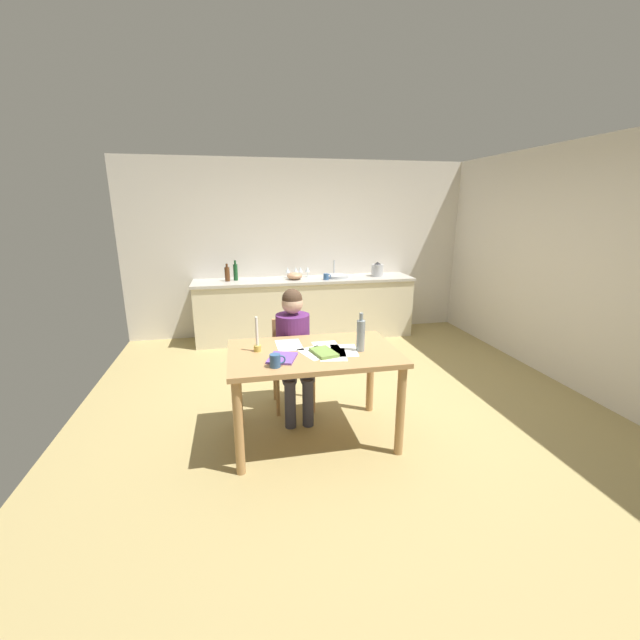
{
  "coord_description": "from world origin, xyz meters",
  "views": [
    {
      "loc": [
        -0.98,
        -3.58,
        1.92
      ],
      "look_at": [
        -0.21,
        0.15,
        0.85
      ],
      "focal_mm": 22.62,
      "sensor_mm": 36.0,
      "label": 1
    }
  ],
  "objects_px": {
    "chair_at_table": "(292,359)",
    "person_seated": "(294,344)",
    "book_cookery": "(282,358)",
    "sink_unit": "(337,276)",
    "wine_glass_by_kettle": "(300,270)",
    "wine_bottle_on_table": "(361,335)",
    "candlestick": "(257,342)",
    "bottle_vinegar": "(236,272)",
    "book_magazine": "(324,352)",
    "wine_glass_back_right": "(288,270)",
    "coffee_mug": "(276,361)",
    "wine_glass_near_sink": "(308,270)",
    "dining_table": "(313,364)",
    "mixing_bowl": "(295,276)",
    "wine_glass_back_left": "(296,270)",
    "bottle_oil": "(227,274)",
    "teacup_on_counter": "(326,277)",
    "stovetop_kettle": "(377,270)"
  },
  "relations": [
    {
      "from": "chair_at_table",
      "to": "person_seated",
      "type": "distance_m",
      "value": 0.25
    },
    {
      "from": "book_cookery",
      "to": "sink_unit",
      "type": "xyz_separation_m",
      "value": [
        1.15,
        2.92,
        0.12
      ]
    },
    {
      "from": "book_cookery",
      "to": "wine_glass_by_kettle",
      "type": "bearing_deg",
      "value": 98.65
    },
    {
      "from": "wine_bottle_on_table",
      "to": "book_cookery",
      "type": "bearing_deg",
      "value": -174.92
    },
    {
      "from": "wine_glass_by_kettle",
      "to": "wine_bottle_on_table",
      "type": "bearing_deg",
      "value": -89.72
    },
    {
      "from": "candlestick",
      "to": "chair_at_table",
      "type": "bearing_deg",
      "value": 58.47
    },
    {
      "from": "bottle_vinegar",
      "to": "book_magazine",
      "type": "bearing_deg",
      "value": -77.27
    },
    {
      "from": "bottle_vinegar",
      "to": "sink_unit",
      "type": "bearing_deg",
      "value": -2.29
    },
    {
      "from": "book_magazine",
      "to": "sink_unit",
      "type": "relative_size",
      "value": 0.68
    },
    {
      "from": "person_seated",
      "to": "wine_glass_by_kettle",
      "type": "height_order",
      "value": "person_seated"
    },
    {
      "from": "bottle_vinegar",
      "to": "wine_glass_back_right",
      "type": "height_order",
      "value": "bottle_vinegar"
    },
    {
      "from": "candlestick",
      "to": "coffee_mug",
      "type": "bearing_deg",
      "value": -73.01
    },
    {
      "from": "wine_glass_near_sink",
      "to": "dining_table",
      "type": "bearing_deg",
      "value": -99.1
    },
    {
      "from": "bottle_vinegar",
      "to": "wine_glass_back_right",
      "type": "bearing_deg",
      "value": 6.46
    },
    {
      "from": "mixing_bowl",
      "to": "wine_glass_back_left",
      "type": "xyz_separation_m",
      "value": [
        0.04,
        0.18,
        0.06
      ]
    },
    {
      "from": "sink_unit",
      "to": "wine_glass_back_left",
      "type": "distance_m",
      "value": 0.62
    },
    {
      "from": "coffee_mug",
      "to": "sink_unit",
      "type": "height_order",
      "value": "sink_unit"
    },
    {
      "from": "chair_at_table",
      "to": "book_magazine",
      "type": "relative_size",
      "value": 3.48
    },
    {
      "from": "coffee_mug",
      "to": "bottle_oil",
      "type": "bearing_deg",
      "value": 97.01
    },
    {
      "from": "candlestick",
      "to": "wine_glass_near_sink",
      "type": "relative_size",
      "value": 1.87
    },
    {
      "from": "chair_at_table",
      "to": "wine_glass_back_right",
      "type": "height_order",
      "value": "wine_glass_back_right"
    },
    {
      "from": "coffee_mug",
      "to": "wine_bottle_on_table",
      "type": "xyz_separation_m",
      "value": [
        0.71,
        0.21,
        0.08
      ]
    },
    {
      "from": "candlestick",
      "to": "bottle_vinegar",
      "type": "bearing_deg",
      "value": 93.12
    },
    {
      "from": "wine_glass_back_right",
      "to": "wine_glass_near_sink",
      "type": "bearing_deg",
      "value": 0.0
    },
    {
      "from": "bottle_vinegar",
      "to": "wine_glass_near_sink",
      "type": "bearing_deg",
      "value": 4.64
    },
    {
      "from": "dining_table",
      "to": "teacup_on_counter",
      "type": "distance_m",
      "value": 2.74
    },
    {
      "from": "stovetop_kettle",
      "to": "wine_glass_back_right",
      "type": "relative_size",
      "value": 1.43
    },
    {
      "from": "dining_table",
      "to": "person_seated",
      "type": "distance_m",
      "value": 0.53
    },
    {
      "from": "wine_glass_back_right",
      "to": "teacup_on_counter",
      "type": "distance_m",
      "value": 0.61
    },
    {
      "from": "bottle_oil",
      "to": "teacup_on_counter",
      "type": "xyz_separation_m",
      "value": [
        1.41,
        -0.17,
        -0.06
      ]
    },
    {
      "from": "coffee_mug",
      "to": "chair_at_table",
      "type": "bearing_deg",
      "value": 75.37
    },
    {
      "from": "dining_table",
      "to": "book_magazine",
      "type": "distance_m",
      "value": 0.17
    },
    {
      "from": "wine_bottle_on_table",
      "to": "sink_unit",
      "type": "distance_m",
      "value": 2.91
    },
    {
      "from": "book_magazine",
      "to": "mixing_bowl",
      "type": "height_order",
      "value": "mixing_bowl"
    },
    {
      "from": "person_seated",
      "to": "teacup_on_counter",
      "type": "height_order",
      "value": "person_seated"
    },
    {
      "from": "coffee_mug",
      "to": "wine_glass_back_right",
      "type": "distance_m",
      "value": 3.26
    },
    {
      "from": "book_cookery",
      "to": "wine_glass_back_left",
      "type": "bearing_deg",
      "value": 99.96
    },
    {
      "from": "stovetop_kettle",
      "to": "teacup_on_counter",
      "type": "height_order",
      "value": "stovetop_kettle"
    },
    {
      "from": "bottle_vinegar",
      "to": "mixing_bowl",
      "type": "bearing_deg",
      "value": -6.4
    },
    {
      "from": "person_seated",
      "to": "wine_bottle_on_table",
      "type": "distance_m",
      "value": 0.79
    },
    {
      "from": "wine_glass_near_sink",
      "to": "wine_glass_back_right",
      "type": "distance_m",
      "value": 0.3
    },
    {
      "from": "dining_table",
      "to": "bottle_oil",
      "type": "xyz_separation_m",
      "value": [
        -0.71,
        2.81,
        0.33
      ]
    },
    {
      "from": "dining_table",
      "to": "coffee_mug",
      "type": "relative_size",
      "value": 11.59
    },
    {
      "from": "book_magazine",
      "to": "wine_glass_near_sink",
      "type": "height_order",
      "value": "wine_glass_near_sink"
    },
    {
      "from": "dining_table",
      "to": "teacup_on_counter",
      "type": "bearing_deg",
      "value": 75.27
    },
    {
      "from": "book_magazine",
      "to": "candlestick",
      "type": "bearing_deg",
      "value": 147.7
    },
    {
      "from": "candlestick",
      "to": "bottle_oil",
      "type": "relative_size",
      "value": 1.15
    },
    {
      "from": "chair_at_table",
      "to": "bottle_vinegar",
      "type": "distance_m",
      "value": 2.3
    },
    {
      "from": "dining_table",
      "to": "book_cookery",
      "type": "xyz_separation_m",
      "value": [
        -0.27,
        -0.13,
        0.12
      ]
    },
    {
      "from": "wine_glass_back_left",
      "to": "sink_unit",
      "type": "bearing_deg",
      "value": -13.74
    }
  ]
}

